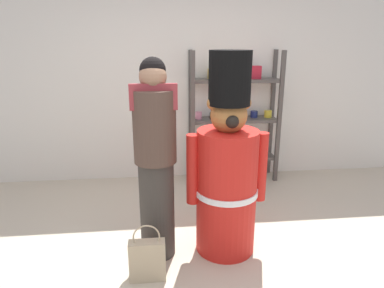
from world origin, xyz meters
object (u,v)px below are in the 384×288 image
Objects in this scene: merchandise_shelf at (234,116)px; shopping_bag at (147,260)px; teddy_bear_guard at (227,173)px; person_shopper at (156,159)px.

merchandise_shelf reaches higher than shopping_bag.
teddy_bear_guard is at bearing 28.07° from shopping_bag.
person_shopper is at bearing -178.13° from teddy_bear_guard.
merchandise_shelf is at bearing 75.46° from teddy_bear_guard.
teddy_bear_guard is at bearing -104.54° from merchandise_shelf.
merchandise_shelf reaches higher than person_shopper.
merchandise_shelf is at bearing 58.04° from person_shopper.
teddy_bear_guard is 3.63× the size of shopping_bag.
person_shopper is at bearing 76.03° from shopping_bag.
person_shopper is 0.79m from shopping_bag.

